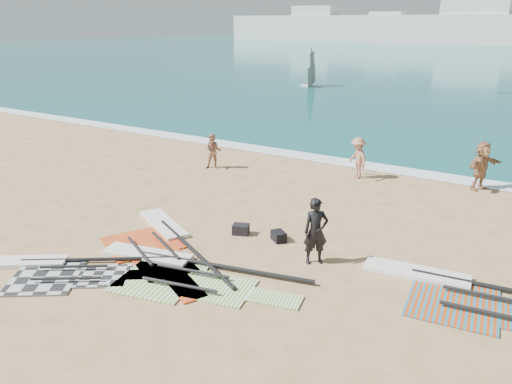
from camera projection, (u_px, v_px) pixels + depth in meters
The scene contains 14 objects.
ground at pixel (217, 279), 13.07m from camera, with size 300.00×300.00×0.00m, color tan.
surf_line at pixel (376, 168), 22.92m from camera, with size 300.00×1.20×0.04m, color white.
far_town at pixel (490, 28), 139.59m from camera, with size 160.00×8.00×12.00m.
rig_grey at pixel (58, 269), 13.45m from camera, with size 5.12×3.90×0.20m.
rig_green at pixel (178, 270), 13.40m from camera, with size 6.30×3.14×0.20m.
rig_orange at pixel (468, 294), 12.25m from camera, with size 6.48×2.77×0.21m.
rig_red at pixel (162, 242), 15.13m from camera, with size 5.76×4.31×0.20m.
gear_bag_near at pixel (241, 229), 15.75m from camera, with size 0.51×0.37×0.32m, color black.
gear_bag_far at pixel (279, 236), 15.28m from camera, with size 0.50×0.35×0.30m, color black.
person_wetsuit at pixel (316, 231), 13.64m from camera, with size 0.69×0.45×1.89m, color black.
beachgoer_left at pixel (213, 151), 22.56m from camera, with size 0.78×0.60×1.59m, color #B27860.
beachgoer_mid at pixel (358, 158), 21.16m from camera, with size 1.14×0.65×1.76m, color #B3725C.
beachgoer_right at pixel (482, 166), 19.68m from camera, with size 1.82×0.58×1.96m, color #A5714D.
windsurfer_left at pixel (312, 75), 50.67m from camera, with size 2.19×2.59×3.89m.
Camera 1 is at (7.06, -9.29, 6.41)m, focal length 35.00 mm.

